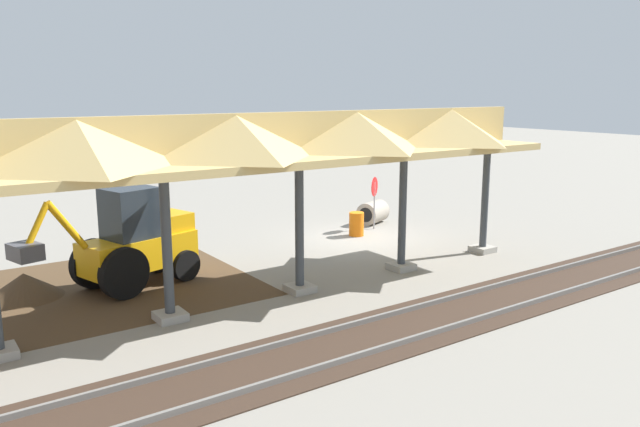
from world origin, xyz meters
The scene contains 9 objects.
ground_plane centered at (0.00, 0.00, 0.00)m, with size 120.00×120.00×0.00m, color gray.
dirt_work_zone centered at (10.17, 0.43, 0.00)m, with size 8.91×7.00×0.01m, color #4C3823.
platform_canopy centered at (7.20, 3.92, 4.17)m, with size 19.84×3.20×4.90m.
rail_tracks centered at (0.00, 7.55, 0.03)m, with size 60.00×2.58×0.15m.
stop_sign centered at (-1.37, -0.96, 1.49)m, with size 0.65×0.44×2.08m.
backhoe centered at (8.85, 0.82, 1.27)m, with size 5.16×2.49×2.82m.
dirt_mound centered at (11.62, 0.08, 0.00)m, with size 3.98×3.98×1.33m, color #4C3823.
concrete_pipe centered at (-2.00, -1.80, 0.46)m, with size 1.49×1.31×0.92m.
traffic_barrel centered at (-0.07, -0.44, 0.45)m, with size 0.56×0.56×0.90m, color orange.
Camera 1 is at (14.26, 17.67, 5.49)m, focal length 35.00 mm.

